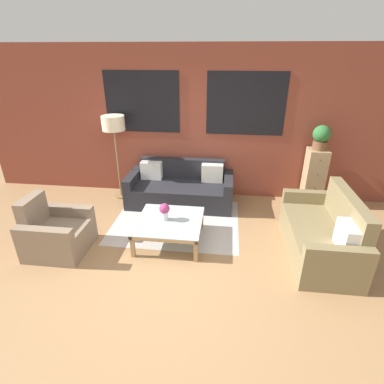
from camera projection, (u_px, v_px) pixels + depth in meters
ground_plane at (172, 268)px, 4.04m from camera, size 16.00×16.00×0.00m
wall_back_brick at (193, 124)px, 5.63m from camera, size 8.40×0.09×2.80m
rug at (176, 221)px, 5.15m from camera, size 2.11×1.69×0.00m
couch_dark at (181, 189)px, 5.70m from camera, size 1.95×0.88×0.78m
settee_vintage at (323, 235)px, 4.22m from camera, size 0.80×1.68×0.92m
armchair_corner at (56, 233)px, 4.31m from camera, size 0.80×0.79×0.84m
coffee_table at (170, 223)px, 4.49m from camera, size 0.97×0.97×0.36m
floor_lamp at (114, 127)px, 5.46m from camera, size 0.42×0.42×1.61m
drawer_cabinet at (314, 178)px, 5.52m from camera, size 0.34×0.39×1.08m
potted_plant at (321, 137)px, 5.19m from camera, size 0.30×0.30×0.43m
flower_vase at (164, 211)px, 4.43m from camera, size 0.16×0.16×0.27m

